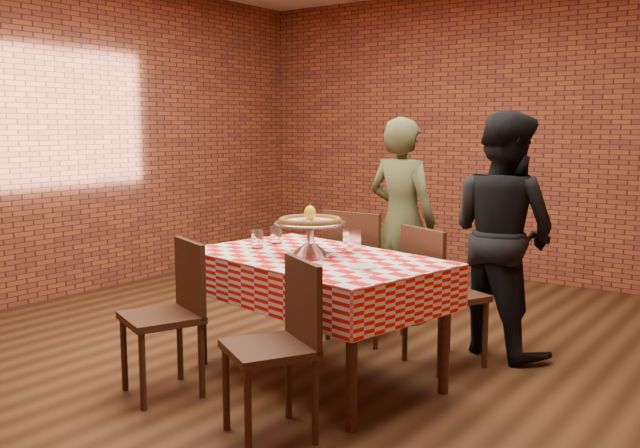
# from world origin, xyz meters

# --- Properties ---
(ground) EXTENTS (6.00, 6.00, 0.00)m
(ground) POSITION_xyz_m (0.00, 0.00, 0.00)
(ground) COLOR black
(ground) RESTS_ON ground
(back_wall) EXTENTS (5.50, 0.00, 5.50)m
(back_wall) POSITION_xyz_m (0.00, 3.00, 1.45)
(back_wall) COLOR brown
(back_wall) RESTS_ON ground
(table) EXTENTS (1.66, 1.19, 0.75)m
(table) POSITION_xyz_m (0.32, -0.42, 0.38)
(table) COLOR #412517
(table) RESTS_ON ground
(tablecloth) EXTENTS (1.71, 1.23, 0.26)m
(tablecloth) POSITION_xyz_m (0.32, -0.42, 0.63)
(tablecloth) COLOR red
(tablecloth) RESTS_ON table
(pizza_stand) EXTENTS (0.61, 0.61, 0.20)m
(pizza_stand) POSITION_xyz_m (0.27, -0.42, 0.86)
(pizza_stand) COLOR silver
(pizza_stand) RESTS_ON tablecloth
(pizza) EXTENTS (0.52, 0.52, 0.03)m
(pizza) POSITION_xyz_m (0.27, -0.42, 0.96)
(pizza) COLOR beige
(pizza) RESTS_ON pizza_stand
(lemon) EXTENTS (0.10, 0.10, 0.09)m
(lemon) POSITION_xyz_m (0.27, -0.42, 1.01)
(lemon) COLOR yellow
(lemon) RESTS_ON pizza
(water_glass_left) EXTENTS (0.09, 0.09, 0.12)m
(water_glass_left) POSITION_xyz_m (-0.15, -0.42, 0.82)
(water_glass_left) COLOR white
(water_glass_left) RESTS_ON tablecloth
(water_glass_right) EXTENTS (0.09, 0.09, 0.12)m
(water_glass_right) POSITION_xyz_m (-0.16, -0.22, 0.82)
(water_glass_right) COLOR white
(water_glass_right) RESTS_ON tablecloth
(side_plate) EXTENTS (0.19, 0.19, 0.01)m
(side_plate) POSITION_xyz_m (0.74, -0.55, 0.76)
(side_plate) COLOR white
(side_plate) RESTS_ON tablecloth
(sweetener_packet_a) EXTENTS (0.06, 0.05, 0.00)m
(sweetener_packet_a) POSITION_xyz_m (0.84, -0.69, 0.76)
(sweetener_packet_a) COLOR white
(sweetener_packet_a) RESTS_ON tablecloth
(sweetener_packet_b) EXTENTS (0.06, 0.05, 0.00)m
(sweetener_packet_b) POSITION_xyz_m (0.87, -0.71, 0.76)
(sweetener_packet_b) COLOR white
(sweetener_packet_b) RESTS_ON tablecloth
(condiment_caddy) EXTENTS (0.13, 0.12, 0.14)m
(condiment_caddy) POSITION_xyz_m (0.41, -0.17, 0.83)
(condiment_caddy) COLOR silver
(condiment_caddy) RESTS_ON tablecloth
(chair_near_left) EXTENTS (0.52, 0.52, 0.88)m
(chair_near_left) POSITION_xyz_m (-0.24, -1.15, 0.44)
(chair_near_left) COLOR #412517
(chair_near_left) RESTS_ON ground
(chair_near_right) EXTENTS (0.54, 0.54, 0.88)m
(chair_near_right) POSITION_xyz_m (0.62, -1.21, 0.44)
(chair_near_right) COLOR #412517
(chair_near_right) RESTS_ON ground
(chair_far_left) EXTENTS (0.47, 0.47, 0.94)m
(chair_far_left) POSITION_xyz_m (0.12, 0.46, 0.47)
(chair_far_left) COLOR #412517
(chair_far_left) RESTS_ON ground
(chair_far_right) EXTENTS (0.56, 0.56, 0.90)m
(chair_far_right) POSITION_xyz_m (0.84, 0.27, 0.45)
(chair_far_right) COLOR #412517
(chair_far_right) RESTS_ON ground
(diner_olive) EXTENTS (0.61, 0.42, 1.60)m
(diner_olive) POSITION_xyz_m (0.09, 1.01, 0.80)
(diner_olive) COLOR #494C2B
(diner_olive) RESTS_ON ground
(diner_black) EXTENTS (0.95, 0.84, 1.63)m
(diner_black) POSITION_xyz_m (1.02, 0.73, 0.81)
(diner_black) COLOR black
(diner_black) RESTS_ON ground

